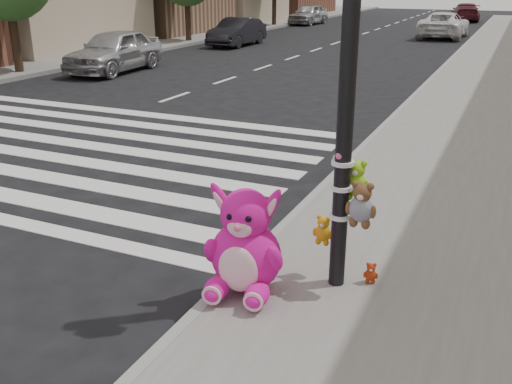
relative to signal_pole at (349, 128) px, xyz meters
The scene contains 12 objects.
ground 3.66m from the signal_pole, 145.50° to the right, with size 120.00×120.00×0.00m, color black.
sidewalk_far 24.37m from the signal_pole, 131.58° to the left, with size 6.00×80.00×0.14m, color slate.
curb_edge 8.44m from the signal_pole, 97.55° to the left, with size 0.12×80.00×0.15m, color gray.
crosswalk 8.10m from the signal_pole, 154.60° to the left, with size 11.00×6.00×0.01m, color silver, non-canonical shape.
signal_pole is the anchor object (origin of this frame).
pink_bunny 1.54m from the signal_pole, 147.55° to the right, with size 0.81×0.91×1.13m.
red_teddy 1.56m from the signal_pole, 25.33° to the left, with size 0.16×0.11×0.23m, color #AA3011, non-canonical shape.
car_silver_far 15.99m from the signal_pole, 135.61° to the left, with size 1.71×4.24×1.44m, color #B7B6BC.
car_dark_far 23.08m from the signal_pole, 118.88° to the left, with size 1.37×3.92×1.29m, color black.
car_white_near 28.29m from the signal_pole, 95.35° to the left, with size 2.24×4.86×1.35m, color white.
car_maroon_near 41.82m from the signal_pole, 93.88° to the left, with size 1.83×4.49×1.30m, color #4F1620.
car_silver_deep 36.21m from the signal_pole, 110.09° to the left, with size 1.62×4.02×1.37m, color #ADAEB2.
Camera 1 is at (3.99, -3.26, 3.10)m, focal length 40.00 mm.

